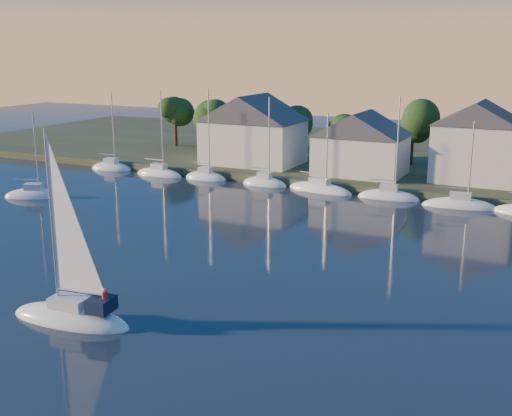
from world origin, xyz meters
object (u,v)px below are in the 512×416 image
Objects in this scene: clubhouse_east at (478,141)px; drifting_sailboat_left at (34,197)px; hero_sailboat at (72,313)px; clubhouse_west at (253,128)px; clubhouse_centre at (361,142)px.

drifting_sailboat_left is at bearing -148.91° from clubhouse_east.
hero_sailboat is (-17.48, -52.34, -5.43)m from clubhouse_east.
drifting_sailboat_left is at bearing -120.38° from clubhouse_west.
drifting_sailboat_left is at bearing -141.07° from clubhouse_centre.
clubhouse_west is 1.01× the size of hero_sailboat.
hero_sailboat is at bearing -93.96° from clubhouse_centre.
clubhouse_east is (30.00, 1.00, 0.07)m from clubhouse_west.
clubhouse_east reaches higher than drifting_sailboat_left.
clubhouse_west is 16.05m from clubhouse_centre.
clubhouse_east is 0.95× the size of drifting_sailboat_left.
clubhouse_centre is (16.00, -1.00, -0.80)m from clubhouse_west.
clubhouse_west reaches higher than clubhouse_centre.
clubhouse_east reaches higher than clubhouse_west.
drifting_sailboat_left is (-45.50, -27.44, -5.90)m from clubhouse_east.
clubhouse_centre is at bearing -99.44° from hero_sailboat.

